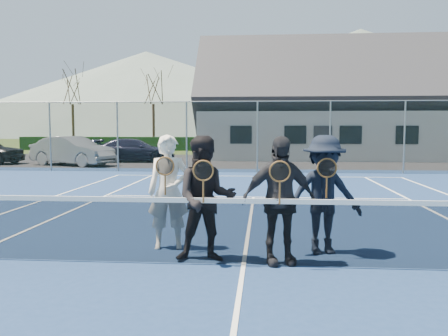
{
  "coord_description": "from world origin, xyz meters",
  "views": [
    {
      "loc": [
        0.27,
        -6.43,
        1.95
      ],
      "look_at": [
        -0.4,
        1.5,
        1.25
      ],
      "focal_mm": 38.0,
      "sensor_mm": 36.0,
      "label": 1
    }
  ],
  "objects_px": {
    "car_b": "(73,151)",
    "tennis_net": "(244,229)",
    "car_c": "(135,150)",
    "player_c": "(279,200)",
    "player_a": "(169,192)",
    "player_b": "(206,199)",
    "player_d": "(324,195)",
    "clubhouse": "(324,94)"
  },
  "relations": [
    {
      "from": "clubhouse",
      "to": "player_a",
      "type": "height_order",
      "value": "clubhouse"
    },
    {
      "from": "car_b",
      "to": "tennis_net",
      "type": "distance_m",
      "value": 18.96
    },
    {
      "from": "player_b",
      "to": "player_c",
      "type": "relative_size",
      "value": 1.0
    },
    {
      "from": "car_c",
      "to": "player_c",
      "type": "height_order",
      "value": "player_c"
    },
    {
      "from": "car_b",
      "to": "tennis_net",
      "type": "xyz_separation_m",
      "value": [
        9.27,
        -16.54,
        -0.19
      ]
    },
    {
      "from": "tennis_net",
      "to": "player_a",
      "type": "relative_size",
      "value": 6.49
    },
    {
      "from": "clubhouse",
      "to": "player_b",
      "type": "bearing_deg",
      "value": -100.83
    },
    {
      "from": "car_c",
      "to": "tennis_net",
      "type": "relative_size",
      "value": 0.38
    },
    {
      "from": "player_b",
      "to": "player_c",
      "type": "xyz_separation_m",
      "value": [
        1.04,
        -0.05,
        0.0
      ]
    },
    {
      "from": "clubhouse",
      "to": "player_a",
      "type": "bearing_deg",
      "value": -102.72
    },
    {
      "from": "clubhouse",
      "to": "player_c",
      "type": "relative_size",
      "value": 8.67
    },
    {
      "from": "clubhouse",
      "to": "player_d",
      "type": "bearing_deg",
      "value": -96.91
    },
    {
      "from": "clubhouse",
      "to": "player_b",
      "type": "relative_size",
      "value": 8.67
    },
    {
      "from": "player_d",
      "to": "player_c",
      "type": "bearing_deg",
      "value": -138.97
    },
    {
      "from": "car_b",
      "to": "tennis_net",
      "type": "relative_size",
      "value": 0.38
    },
    {
      "from": "car_c",
      "to": "player_d",
      "type": "distance_m",
      "value": 20.02
    },
    {
      "from": "car_c",
      "to": "tennis_net",
      "type": "xyz_separation_m",
      "value": [
        6.82,
        -19.12,
        -0.1
      ]
    },
    {
      "from": "player_b",
      "to": "player_d",
      "type": "xyz_separation_m",
      "value": [
        1.73,
        0.56,
        -0.0
      ]
    },
    {
      "from": "car_b",
      "to": "player_a",
      "type": "bearing_deg",
      "value": -131.76
    },
    {
      "from": "car_b",
      "to": "player_a",
      "type": "distance_m",
      "value": 17.61
    },
    {
      "from": "player_d",
      "to": "player_a",
      "type": "bearing_deg",
      "value": 177.53
    },
    {
      "from": "clubhouse",
      "to": "player_d",
      "type": "height_order",
      "value": "clubhouse"
    },
    {
      "from": "car_b",
      "to": "car_c",
      "type": "height_order",
      "value": "car_b"
    },
    {
      "from": "player_a",
      "to": "player_c",
      "type": "relative_size",
      "value": 1.0
    },
    {
      "from": "clubhouse",
      "to": "player_b",
      "type": "distance_m",
      "value": 24.42
    },
    {
      "from": "car_c",
      "to": "player_a",
      "type": "distance_m",
      "value": 19.09
    },
    {
      "from": "player_a",
      "to": "player_b",
      "type": "distance_m",
      "value": 0.94
    },
    {
      "from": "tennis_net",
      "to": "player_d",
      "type": "distance_m",
      "value": 1.46
    },
    {
      "from": "car_c",
      "to": "player_a",
      "type": "relative_size",
      "value": 2.46
    },
    {
      "from": "player_b",
      "to": "car_b",
      "type": "bearing_deg",
      "value": 118.1
    },
    {
      "from": "player_d",
      "to": "player_b",
      "type": "bearing_deg",
      "value": -162.12
    },
    {
      "from": "player_c",
      "to": "car_b",
      "type": "bearing_deg",
      "value": 120.77
    },
    {
      "from": "clubhouse",
      "to": "player_d",
      "type": "xyz_separation_m",
      "value": [
        -2.82,
        -23.23,
        -3.07
      ]
    },
    {
      "from": "player_c",
      "to": "player_d",
      "type": "xyz_separation_m",
      "value": [
        0.7,
        0.61,
        -0.0
      ]
    },
    {
      "from": "tennis_net",
      "to": "car_b",
      "type": "bearing_deg",
      "value": 119.27
    },
    {
      "from": "tennis_net",
      "to": "clubhouse",
      "type": "xyz_separation_m",
      "value": [
        4.0,
        24.0,
        3.45
      ]
    },
    {
      "from": "player_b",
      "to": "car_c",
      "type": "bearing_deg",
      "value": 108.35
    },
    {
      "from": "car_b",
      "to": "clubhouse",
      "type": "distance_m",
      "value": 15.57
    },
    {
      "from": "tennis_net",
      "to": "player_a",
      "type": "bearing_deg",
      "value": 144.49
    },
    {
      "from": "car_c",
      "to": "player_d",
      "type": "relative_size",
      "value": 2.46
    },
    {
      "from": "player_b",
      "to": "player_d",
      "type": "distance_m",
      "value": 1.82
    },
    {
      "from": "tennis_net",
      "to": "player_b",
      "type": "distance_m",
      "value": 0.7
    }
  ]
}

